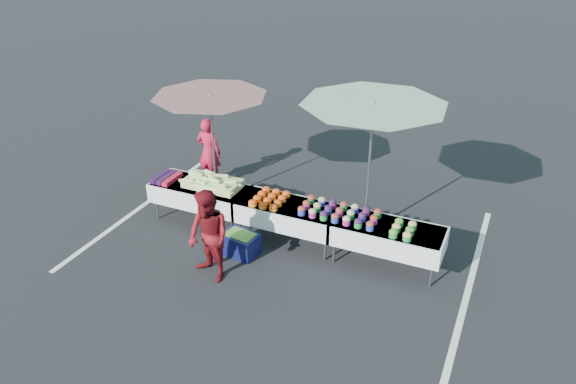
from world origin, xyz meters
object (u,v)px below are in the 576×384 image
at_px(table_left, 201,193).
at_px(umbrella_right, 373,116).
at_px(table_center, 288,213).
at_px(umbrella_left, 211,105).
at_px(vendor, 209,152).
at_px(customer, 209,236).
at_px(storage_bin, 240,243).
at_px(table_right, 388,235).

xyz_separation_m(table_left, umbrella_right, (2.99, 0.80, 1.72)).
distance_m(table_center, umbrella_left, 2.57).
xyz_separation_m(table_center, vendor, (-2.46, 1.40, 0.16)).
xyz_separation_m(customer, storage_bin, (0.11, 0.80, -0.58)).
bearing_deg(umbrella_left, customer, -61.34).
distance_m(vendor, umbrella_right, 4.01).
bearing_deg(vendor, table_right, 160.30).
relative_size(customer, umbrella_left, 0.67).
bearing_deg(umbrella_left, storage_bin, -47.68).
relative_size(table_left, umbrella_left, 0.80).
height_order(table_right, customer, customer).
xyz_separation_m(table_center, customer, (-0.70, -1.50, 0.20)).
relative_size(umbrella_right, storage_bin, 4.78).
relative_size(vendor, umbrella_right, 0.48).
xyz_separation_m(customer, umbrella_right, (1.89, 2.30, 1.52)).
bearing_deg(customer, vendor, 144.53).
bearing_deg(table_left, umbrella_right, 14.99).
relative_size(table_right, umbrella_left, 0.80).
bearing_deg(table_left, storage_bin, -30.19).
relative_size(umbrella_left, storage_bin, 3.54).
height_order(table_left, umbrella_right, umbrella_right).
bearing_deg(table_center, table_left, 180.00).
xyz_separation_m(vendor, customer, (1.76, -2.90, 0.04)).
bearing_deg(umbrella_right, umbrella_left, -180.00).
xyz_separation_m(umbrella_left, storage_bin, (1.37, -1.50, -1.84)).
xyz_separation_m(table_left, umbrella_left, (-0.16, 0.80, 1.46)).
height_order(table_right, storage_bin, table_right).
relative_size(table_right, storage_bin, 2.84).
distance_m(table_center, table_right, 1.80).
xyz_separation_m(vendor, umbrella_left, (0.50, -0.60, 1.30)).
relative_size(table_center, storage_bin, 2.84).
height_order(table_right, vendor, vendor).
xyz_separation_m(table_right, customer, (-2.50, -1.50, 0.20)).
distance_m(table_right, vendor, 4.48).
distance_m(umbrella_right, storage_bin, 3.13).
xyz_separation_m(table_right, umbrella_left, (-3.76, 0.80, 1.46)).
distance_m(table_right, customer, 2.92).
height_order(customer, umbrella_right, umbrella_right).
xyz_separation_m(vendor, storage_bin, (1.87, -2.10, -0.54)).
distance_m(customer, umbrella_right, 3.34).
relative_size(umbrella_left, umbrella_right, 0.74).
bearing_deg(table_right, table_left, 180.00).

